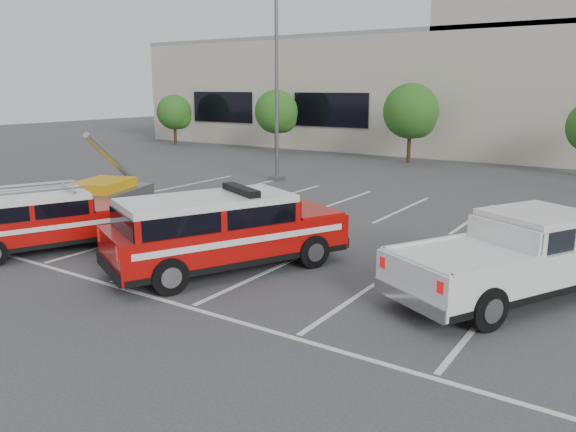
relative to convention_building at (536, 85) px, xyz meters
name	(u,v)px	position (x,y,z in m)	size (l,w,h in m)	color
ground	(267,272)	(-0.18, -31.86, -4.72)	(120.00, 120.00, 0.00)	#39393C
stall_markings	(349,234)	(-0.18, -27.36, -4.71)	(23.00, 15.00, 0.01)	silver
convention_building	(536,85)	(0.00, 0.00, 0.00)	(60.00, 16.99, 13.20)	#B6AC9A
tree_far_left	(175,113)	(-25.09, -9.82, -2.22)	(2.77, 2.77, 3.99)	#3F2B19
tree_left	(278,113)	(-15.09, -9.82, -1.95)	(3.07, 3.07, 4.42)	#3F2B19
tree_mid_left	(412,113)	(-5.09, -9.82, -1.68)	(3.37, 3.37, 4.85)	#3F2B19
light_pole_left	(277,75)	(-8.18, -19.86, 0.47)	(0.90, 0.60, 10.24)	#59595E
fire_chief_suv	(224,237)	(-1.23, -32.27, -3.85)	(4.62, 6.41, 2.13)	#A20A07
white_pickup	(519,264)	(5.51, -30.06, -3.96)	(4.81, 6.49, 1.91)	silver
ladder_suv	(43,225)	(-6.66, -33.83, -3.97)	(3.63, 5.13, 1.88)	#A20A07
utility_rig	(100,202)	(-8.56, -30.36, -4.09)	(3.29, 4.28, 3.15)	#59595E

